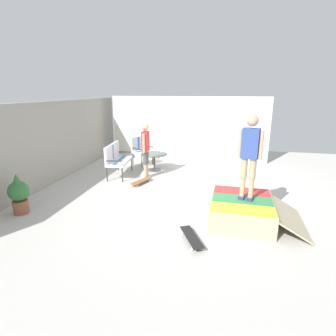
{
  "coord_description": "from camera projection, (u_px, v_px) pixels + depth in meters",
  "views": [
    {
      "loc": [
        -6.51,
        -0.98,
        2.63
      ],
      "look_at": [
        0.01,
        0.45,
        0.7
      ],
      "focal_mm": 28.8,
      "sensor_mm": 36.0,
      "label": 1
    }
  ],
  "objects": [
    {
      "name": "house_facade",
      "position": [
        188.0,
        129.0,
        10.37
      ],
      "size": [
        0.23,
        6.0,
        2.42
      ],
      "color": "white",
      "rests_on": "ground_plane"
    },
    {
      "name": "skateboard_spare",
      "position": [
        191.0,
        237.0,
        4.85
      ],
      "size": [
        0.81,
        0.53,
        0.1
      ],
      "color": "black",
      "rests_on": "ground_plane"
    },
    {
      "name": "patio_bench",
      "position": [
        116.0,
        157.0,
        8.46
      ],
      "size": [
        1.3,
        0.68,
        1.02
      ],
      "color": "#38383D",
      "rests_on": "ground_plane"
    },
    {
      "name": "person_watching",
      "position": [
        146.0,
        146.0,
        8.14
      ],
      "size": [
        0.48,
        0.25,
        1.7
      ],
      "color": "silver",
      "rests_on": "ground_plane"
    },
    {
      "name": "skate_ramp",
      "position": [
        243.0,
        210.0,
        5.59
      ],
      "size": [
        1.51,
        1.9,
        0.48
      ],
      "color": "tan",
      "rests_on": "ground_plane"
    },
    {
      "name": "patio_table",
      "position": [
        154.0,
        159.0,
        9.1
      ],
      "size": [
        0.9,
        0.9,
        0.57
      ],
      "color": "#38383D",
      "rests_on": "ground_plane"
    },
    {
      "name": "skateboard_by_bench",
      "position": [
        141.0,
        181.0,
        7.85
      ],
      "size": [
        0.82,
        0.46,
        0.1
      ],
      "color": "brown",
      "rests_on": "ground_plane"
    },
    {
      "name": "ground_plane",
      "position": [
        185.0,
        197.0,
        7.05
      ],
      "size": [
        12.0,
        12.0,
        0.1
      ],
      "primitive_type": "cube",
      "color": "beige"
    },
    {
      "name": "person_skater",
      "position": [
        250.0,
        151.0,
        5.27
      ],
      "size": [
        0.3,
        0.47,
        1.72
      ],
      "color": "navy",
      "rests_on": "skate_ramp"
    },
    {
      "name": "back_wall_cinderblock",
      "position": [
        44.0,
        144.0,
        7.54
      ],
      "size": [
        9.0,
        0.2,
        2.34
      ],
      "color": "#9E998E",
      "rests_on": "ground_plane"
    },
    {
      "name": "patio_chair_near_house",
      "position": [
        140.0,
        148.0,
        9.79
      ],
      "size": [
        0.81,
        0.78,
        1.02
      ],
      "color": "#38383D",
      "rests_on": "ground_plane"
    },
    {
      "name": "potted_plant",
      "position": [
        19.0,
        193.0,
        5.87
      ],
      "size": [
        0.44,
        0.44,
        0.92
      ],
      "color": "brown",
      "rests_on": "ground_plane"
    }
  ]
}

